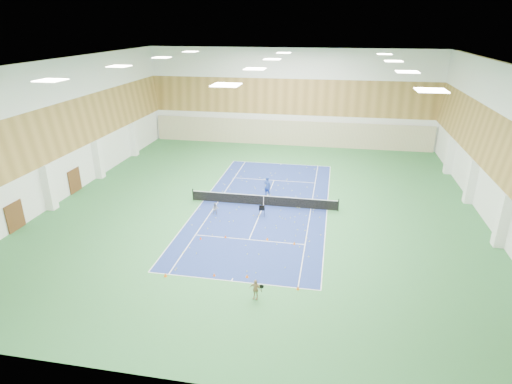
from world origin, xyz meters
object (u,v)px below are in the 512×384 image
(child_court, at_px, (216,209))
(child_apron, at_px, (255,289))
(coach, at_px, (267,186))
(tennis_net, at_px, (264,200))
(ball_cart, at_px, (262,211))

(child_court, relative_size, child_apron, 0.84)
(child_court, bearing_deg, coach, 39.76)
(tennis_net, distance_m, child_apron, 13.47)
(child_apron, bearing_deg, ball_cart, 110.98)
(tennis_net, xyz_separation_m, coach, (-0.04, 2.35, 0.37))
(coach, distance_m, ball_cart, 4.53)
(ball_cart, bearing_deg, child_apron, -92.82)
(child_court, distance_m, ball_cart, 3.84)
(child_apron, bearing_deg, coach, 109.66)
(coach, bearing_deg, child_apron, 116.80)
(coach, distance_m, child_court, 6.10)
(child_apron, bearing_deg, child_court, 129.57)
(coach, height_order, child_apron, coach)
(tennis_net, bearing_deg, coach, 90.99)
(child_court, xyz_separation_m, child_apron, (5.37, -10.77, 0.10))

